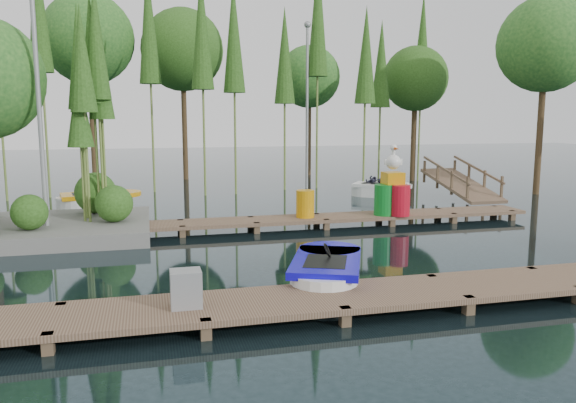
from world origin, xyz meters
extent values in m
plane|color=#1B2E33|center=(0.00, 0.00, 0.00)|extent=(90.00, 90.00, 0.00)
cube|color=brown|center=(0.00, -4.50, 0.25)|extent=(18.00, 1.50, 0.10)
cube|color=brown|center=(-4.30, -5.13, 0.05)|extent=(0.16, 0.16, 0.50)
cube|color=brown|center=(-4.30, -3.87, 0.05)|extent=(0.16, 0.16, 0.50)
cube|color=brown|center=(-2.15, -5.13, 0.05)|extent=(0.16, 0.16, 0.50)
cube|color=brown|center=(-2.15, -3.87, 0.05)|extent=(0.16, 0.16, 0.50)
cube|color=brown|center=(0.00, -5.13, 0.05)|extent=(0.16, 0.16, 0.50)
cube|color=brown|center=(0.00, -3.87, 0.05)|extent=(0.16, 0.16, 0.50)
cube|color=brown|center=(2.15, -5.13, 0.05)|extent=(0.16, 0.16, 0.50)
cube|color=brown|center=(2.15, -3.87, 0.05)|extent=(0.16, 0.16, 0.50)
cube|color=brown|center=(4.30, -3.87, 0.05)|extent=(0.16, 0.16, 0.50)
cube|color=brown|center=(1.00, 2.50, 0.25)|extent=(15.00, 1.20, 0.10)
cube|color=brown|center=(-6.10, 2.02, 0.05)|extent=(0.16, 0.16, 0.50)
cube|color=brown|center=(-6.10, 2.98, 0.05)|extent=(0.16, 0.16, 0.50)
cube|color=brown|center=(-4.07, 2.02, 0.05)|extent=(0.16, 0.16, 0.50)
cube|color=brown|center=(-4.07, 2.98, 0.05)|extent=(0.16, 0.16, 0.50)
cube|color=brown|center=(-2.04, 2.02, 0.05)|extent=(0.16, 0.16, 0.50)
cube|color=brown|center=(-2.04, 2.98, 0.05)|extent=(0.16, 0.16, 0.50)
cube|color=brown|center=(-0.01, 2.02, 0.05)|extent=(0.16, 0.16, 0.50)
cube|color=brown|center=(-0.01, 2.98, 0.05)|extent=(0.16, 0.16, 0.50)
cube|color=brown|center=(2.01, 2.02, 0.05)|extent=(0.16, 0.16, 0.50)
cube|color=brown|center=(2.01, 2.98, 0.05)|extent=(0.16, 0.16, 0.50)
cube|color=brown|center=(4.04, 2.02, 0.05)|extent=(0.16, 0.16, 0.50)
cube|color=brown|center=(4.04, 2.98, 0.05)|extent=(0.16, 0.16, 0.50)
cube|color=brown|center=(6.07, 2.02, 0.05)|extent=(0.16, 0.16, 0.50)
cube|color=brown|center=(6.07, 2.98, 0.05)|extent=(0.16, 0.16, 0.50)
cube|color=brown|center=(8.10, 2.02, 0.05)|extent=(0.16, 0.16, 0.50)
cube|color=brown|center=(8.10, 2.98, 0.05)|extent=(0.16, 0.16, 0.50)
cube|color=slate|center=(-6.00, 3.00, 0.18)|extent=(6.20, 4.20, 0.42)
sphere|color=#315F1E|center=(-5.80, 2.00, 0.84)|extent=(0.90, 0.90, 0.90)
sphere|color=#315F1E|center=(-4.40, 4.20, 0.99)|extent=(1.20, 1.20, 1.20)
sphere|color=#315F1E|center=(-3.80, 2.60, 0.89)|extent=(1.00, 1.00, 1.00)
cylinder|color=olive|center=(-4.25, 3.56, 2.97)|extent=(0.07, 0.07, 5.93)
cone|color=#315F1E|center=(-4.25, 3.56, 5.04)|extent=(0.70, 0.70, 2.97)
cylinder|color=olive|center=(-4.57, 3.40, 2.83)|extent=(0.07, 0.07, 5.66)
cone|color=#315F1E|center=(-4.57, 3.40, 4.81)|extent=(0.70, 0.70, 2.83)
cylinder|color=olive|center=(-4.07, 3.59, 2.61)|extent=(0.07, 0.07, 5.22)
cone|color=#315F1E|center=(-4.07, 3.59, 4.44)|extent=(0.70, 0.70, 2.61)
cylinder|color=olive|center=(-4.44, 2.78, 2.76)|extent=(0.07, 0.07, 5.53)
cone|color=#315F1E|center=(-4.44, 2.78, 4.70)|extent=(0.70, 0.70, 2.76)
cylinder|color=olive|center=(-4.59, 2.90, 2.01)|extent=(0.07, 0.07, 4.01)
cone|color=#315F1E|center=(-4.59, 2.90, 3.41)|extent=(0.70, 0.70, 2.01)
cylinder|color=olive|center=(-4.13, 3.45, 3.05)|extent=(0.07, 0.07, 6.11)
cone|color=#315F1E|center=(-4.13, 3.45, 5.19)|extent=(0.70, 0.70, 3.05)
cylinder|color=#48341E|center=(12.74, 6.90, 3.03)|extent=(0.26, 0.26, 6.06)
sphere|color=#387329|center=(12.74, 6.90, 6.06)|extent=(3.81, 3.81, 3.81)
cylinder|color=#48341E|center=(9.99, 12.65, 2.51)|extent=(0.26, 0.26, 5.02)
sphere|color=#315F1E|center=(9.99, 12.65, 5.02)|extent=(3.16, 3.16, 3.16)
cylinder|color=#48341E|center=(5.74, 16.70, 2.65)|extent=(0.26, 0.26, 5.31)
sphere|color=#387329|center=(5.74, 16.70, 5.31)|extent=(3.34, 3.34, 3.34)
cylinder|color=#48341E|center=(-1.00, 16.03, 3.23)|extent=(0.26, 0.26, 6.46)
sphere|color=#315F1E|center=(-1.00, 16.03, 6.46)|extent=(4.06, 4.06, 4.06)
cylinder|color=#48341E|center=(-5.41, 16.00, 3.43)|extent=(0.26, 0.26, 6.85)
sphere|color=#387329|center=(-5.41, 16.00, 6.85)|extent=(4.31, 4.31, 4.31)
cylinder|color=olive|center=(-8.16, 10.23, 3.74)|extent=(0.09, 0.09, 7.48)
cylinder|color=olive|center=(-6.71, 10.82, 4.83)|extent=(0.09, 0.09, 9.66)
cone|color=#315F1E|center=(-6.71, 10.82, 7.54)|extent=(0.90, 0.90, 5.31)
cylinder|color=olive|center=(-4.68, 11.83, 3.85)|extent=(0.09, 0.09, 7.69)
cone|color=#315F1E|center=(-4.68, 11.83, 6.00)|extent=(0.90, 0.90, 4.23)
cylinder|color=olive|center=(-2.63, 11.48, 4.49)|extent=(0.09, 0.09, 8.99)
cone|color=#315F1E|center=(-2.63, 11.48, 7.01)|extent=(0.90, 0.90, 4.94)
cylinder|color=olive|center=(-0.63, 9.87, 4.22)|extent=(0.09, 0.09, 8.44)
cone|color=#315F1E|center=(-0.63, 9.87, 6.58)|extent=(0.90, 0.90, 4.64)
cylinder|color=olive|center=(0.65, 10.00, 4.11)|extent=(0.09, 0.09, 8.22)
cone|color=#315F1E|center=(0.65, 10.00, 6.41)|extent=(0.90, 0.90, 4.52)
cylinder|color=olive|center=(2.96, 10.87, 3.70)|extent=(0.09, 0.09, 7.41)
cone|color=#315F1E|center=(2.96, 10.87, 5.78)|extent=(0.90, 0.90, 4.07)
cylinder|color=olive|center=(4.49, 11.10, 4.89)|extent=(0.09, 0.09, 9.77)
cone|color=#315F1E|center=(4.49, 11.10, 7.62)|extent=(0.90, 0.90, 5.38)
cylinder|color=olive|center=(6.24, 9.83, 3.70)|extent=(0.09, 0.09, 7.40)
cone|color=#315F1E|center=(6.24, 9.83, 5.77)|extent=(0.90, 0.90, 4.07)
cylinder|color=olive|center=(7.63, 11.42, 3.57)|extent=(0.09, 0.09, 7.14)
cone|color=#315F1E|center=(7.63, 11.42, 5.57)|extent=(0.90, 0.90, 3.93)
cylinder|color=olive|center=(10.17, 12.43, 4.31)|extent=(0.09, 0.09, 8.61)
cone|color=#315F1E|center=(10.17, 12.43, 6.72)|extent=(0.90, 0.90, 4.74)
cylinder|color=gray|center=(-5.50, 2.50, 3.50)|extent=(0.12, 0.12, 7.00)
cylinder|color=gray|center=(4.00, 11.00, 3.50)|extent=(0.12, 0.12, 7.00)
sphere|color=gray|center=(4.00, 11.00, 7.10)|extent=(0.30, 0.30, 0.30)
cube|color=brown|center=(9.00, 6.50, 0.55)|extent=(1.50, 3.94, 0.95)
cube|color=brown|center=(8.30, 4.90, 0.59)|extent=(0.08, 0.08, 0.90)
cube|color=brown|center=(8.30, 6.00, 0.70)|extent=(0.08, 0.08, 0.90)
cube|color=brown|center=(8.30, 7.10, 0.81)|extent=(0.08, 0.08, 0.90)
cube|color=brown|center=(8.30, 8.20, 0.92)|extent=(0.08, 0.08, 0.90)
cube|color=brown|center=(8.30, 6.50, 1.15)|extent=(0.06, 3.54, 0.83)
cube|color=brown|center=(9.70, 4.90, 0.59)|extent=(0.08, 0.08, 0.90)
cube|color=brown|center=(9.70, 6.00, 0.70)|extent=(0.08, 0.08, 0.90)
cube|color=brown|center=(9.70, 7.10, 0.81)|extent=(0.08, 0.08, 0.90)
cube|color=brown|center=(9.70, 8.20, 0.92)|extent=(0.08, 0.08, 0.90)
cube|color=brown|center=(9.70, 6.50, 1.15)|extent=(0.06, 3.54, 0.83)
cube|color=white|center=(0.31, -3.23, 0.20)|extent=(1.59, 1.59, 0.56)
cylinder|color=white|center=(0.54, -2.67, 0.20)|extent=(1.59, 1.59, 0.56)
cylinder|color=white|center=(0.08, -3.80, 0.20)|extent=(1.59, 1.59, 0.56)
cube|color=#0F07BE|center=(0.31, -3.23, 0.51)|extent=(1.95, 2.43, 0.14)
cylinder|color=#0F07BE|center=(0.65, -2.41, 0.51)|extent=(1.62, 1.62, 0.14)
cube|color=black|center=(0.23, -3.42, 0.55)|extent=(1.08, 1.21, 0.06)
torus|color=black|center=(0.37, -3.09, 0.71)|extent=(0.25, 0.32, 0.27)
cube|color=white|center=(-4.69, 7.16, 0.21)|extent=(1.48, 1.47, 0.58)
cylinder|color=white|center=(-4.06, 7.28, 0.21)|extent=(1.47, 1.47, 0.58)
cylinder|color=white|center=(-5.31, 7.04, 0.21)|extent=(1.47, 1.47, 0.58)
cube|color=orange|center=(-4.69, 7.16, 0.52)|extent=(2.39, 1.67, 0.15)
cylinder|color=orange|center=(-3.78, 7.34, 0.52)|extent=(1.50, 1.50, 0.15)
cube|color=black|center=(-4.89, 7.12, 0.57)|extent=(1.17, 0.96, 0.06)
torus|color=black|center=(-4.53, 7.19, 0.73)|extent=(0.31, 0.21, 0.28)
imported|color=#1E1E2D|center=(-4.94, 7.11, 0.83)|extent=(0.51, 0.42, 1.02)
cube|color=white|center=(6.13, 7.93, 0.18)|extent=(1.54, 1.54, 0.50)
cylinder|color=white|center=(6.58, 7.60, 0.18)|extent=(1.54, 1.54, 0.50)
cylinder|color=white|center=(5.68, 8.25, 0.18)|extent=(1.54, 1.54, 0.50)
cube|color=white|center=(6.13, 7.93, 0.46)|extent=(2.21, 2.03, 0.13)
cylinder|color=white|center=(6.78, 7.45, 0.46)|extent=(1.57, 1.57, 0.13)
cube|color=black|center=(5.98, 8.03, 0.50)|extent=(1.14, 1.09, 0.06)
torus|color=black|center=(6.24, 7.84, 0.64)|extent=(0.29, 0.26, 0.24)
imported|color=#1E1E2D|center=(5.94, 8.06, 0.69)|extent=(0.46, 0.44, 0.83)
imported|color=#1E1E2D|center=(6.39, 8.13, 0.63)|extent=(0.36, 0.34, 0.62)
cube|color=gray|center=(-2.38, -4.50, 0.59)|extent=(0.47, 0.40, 0.58)
cylinder|color=orange|center=(1.52, 2.50, 0.70)|extent=(0.53, 0.53, 0.80)
cylinder|color=#0C7421|center=(3.91, 2.30, 0.76)|extent=(0.61, 0.61, 0.91)
cylinder|color=white|center=(4.51, 2.60, 0.76)|extent=(0.61, 0.61, 0.91)
cylinder|color=#B80D1E|center=(4.31, 2.10, 0.76)|extent=(0.61, 0.61, 0.91)
cube|color=orange|center=(4.21, 2.40, 1.39)|extent=(0.56, 0.56, 0.35)
sphere|color=white|center=(4.21, 2.40, 1.87)|extent=(0.45, 0.45, 0.45)
cylinder|color=white|center=(4.21, 2.40, 2.12)|extent=(0.10, 0.10, 0.30)
sphere|color=white|center=(4.21, 2.40, 2.29)|extent=(0.20, 0.20, 0.20)
cone|color=#E64F0C|center=(4.21, 2.20, 2.27)|extent=(0.10, 0.30, 0.10)
cube|color=white|center=(4.21, 2.40, 1.87)|extent=(0.56, 0.06, 0.18)
cylinder|color=gray|center=(4.34, 2.50, 0.59)|extent=(0.10, 0.10, 0.58)
sphere|color=white|center=(4.34, 2.50, 0.97)|extent=(0.19, 0.19, 0.19)
cube|color=gray|center=(4.34, 2.50, 0.97)|extent=(0.48, 0.04, 0.04)
cone|color=#E64F0C|center=(4.34, 2.38, 0.97)|extent=(0.04, 0.10, 0.04)
camera|label=1|loc=(-2.89, -12.99, 3.23)|focal=35.00mm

